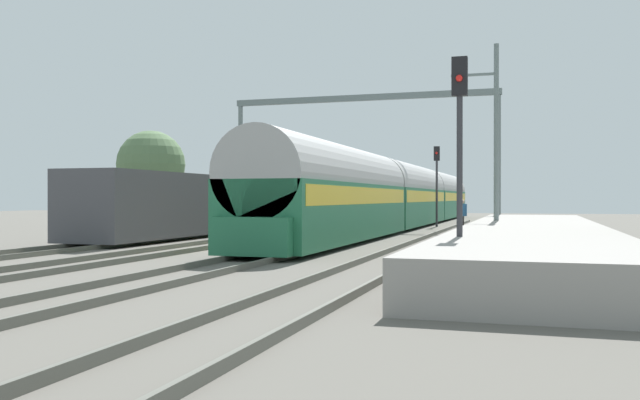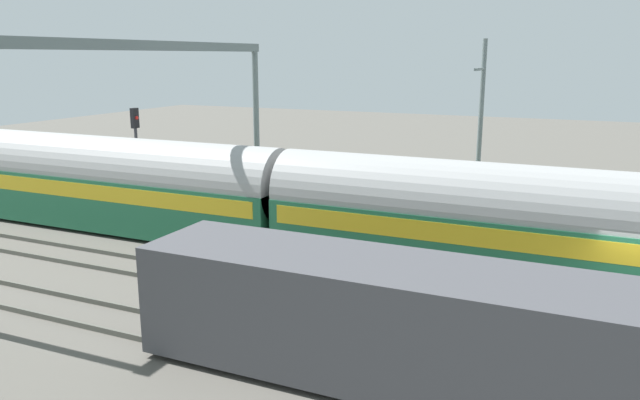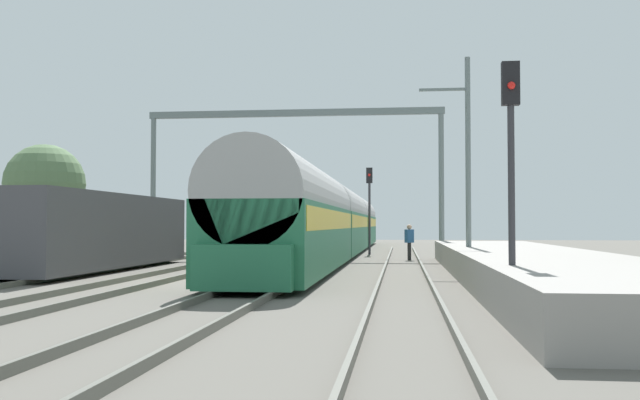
# 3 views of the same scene
# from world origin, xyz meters

# --- Properties ---
(ground) EXTENTS (120.00, 120.00, 0.00)m
(ground) POSITION_xyz_m (0.00, 0.00, 0.00)
(ground) COLOR #5B5751
(track_east) EXTENTS (1.52, 60.00, 0.16)m
(track_east) POSITION_xyz_m (1.92, 0.00, 0.08)
(track_east) COLOR #5B5B52
(track_east) RESTS_ON ground
(track_far_east) EXTENTS (1.52, 60.00, 0.16)m
(track_far_east) POSITION_xyz_m (5.75, 0.00, 0.08)
(track_far_east) COLOR #5B5B52
(track_far_east) RESTS_ON ground
(platform) EXTENTS (4.40, 28.00, 0.90)m
(platform) POSITION_xyz_m (9.57, 2.00, 0.45)
(platform) COLOR gray
(platform) RESTS_ON ground
(passenger_train) EXTENTS (2.93, 49.20, 3.82)m
(passenger_train) POSITION_xyz_m (1.92, 20.25, 1.97)
(passenger_train) COLOR #236B47
(passenger_train) RESTS_ON ground
(freight_car) EXTENTS (2.80, 13.00, 2.70)m
(freight_car) POSITION_xyz_m (-5.75, 4.84, 1.47)
(freight_car) COLOR #47474C
(freight_car) RESTS_ON ground
(person_crossing) EXTENTS (0.46, 0.43, 1.73)m
(person_crossing) POSITION_xyz_m (6.05, 13.97, 1.03)
(person_crossing) COLOR #242424
(person_crossing) RESTS_ON ground
(railway_signal_far) EXTENTS (0.36, 0.30, 5.04)m
(railway_signal_far) POSITION_xyz_m (3.83, 20.62, 3.23)
(railway_signal_far) COLOR #2D2D33
(railway_signal_far) RESTS_ON ground
(catenary_gantry) EXTENTS (15.90, 0.28, 7.86)m
(catenary_gantry) POSITION_xyz_m (0.00, 16.62, 5.87)
(catenary_gantry) COLOR slate
(catenary_gantry) RESTS_ON ground
(catenary_pole_east_mid) EXTENTS (1.90, 0.20, 8.00)m
(catenary_pole_east_mid) POSITION_xyz_m (8.10, 6.08, 4.15)
(catenary_pole_east_mid) COLOR slate
(catenary_pole_east_mid) RESTS_ON ground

